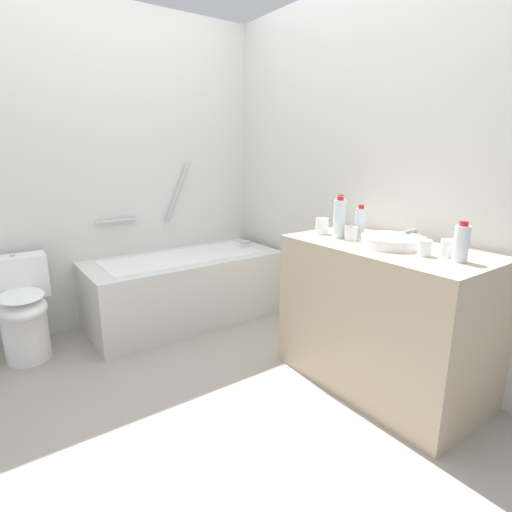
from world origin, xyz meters
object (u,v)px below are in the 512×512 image
(water_bottle_0, at_px, (360,223))
(drinking_glass_2, at_px, (322,226))
(water_bottle_1, at_px, (461,243))
(drinking_glass_1, at_px, (351,233))
(drinking_glass_0, at_px, (449,248))
(water_bottle_2, at_px, (340,216))
(toilet, at_px, (22,308))
(drinking_glass_3, at_px, (424,248))
(bathtub, at_px, (185,286))
(sink_basin, at_px, (392,241))
(sink_faucet, at_px, (413,236))
(water_bottle_3, at_px, (339,219))

(water_bottle_0, distance_m, drinking_glass_2, 0.24)
(water_bottle_1, xyz_separation_m, drinking_glass_2, (-0.05, 0.83, -0.04))
(drinking_glass_1, bearing_deg, drinking_glass_0, -80.55)
(drinking_glass_1, height_order, drinking_glass_2, drinking_glass_2)
(drinking_glass_2, bearing_deg, water_bottle_1, -86.36)
(water_bottle_1, bearing_deg, water_bottle_0, 86.84)
(water_bottle_0, relative_size, water_bottle_2, 0.80)
(toilet, height_order, drinking_glass_3, drinking_glass_3)
(water_bottle_0, distance_m, drinking_glass_0, 0.53)
(drinking_glass_1, relative_size, drinking_glass_2, 0.80)
(bathtub, bearing_deg, drinking_glass_2, -68.80)
(water_bottle_2, relative_size, drinking_glass_2, 2.54)
(water_bottle_0, height_order, water_bottle_2, water_bottle_2)
(water_bottle_0, distance_m, drinking_glass_1, 0.09)
(water_bottle_0, xyz_separation_m, water_bottle_2, (-0.01, 0.15, 0.02))
(sink_basin, distance_m, water_bottle_1, 0.37)
(water_bottle_1, bearing_deg, bathtub, 103.86)
(toilet, xyz_separation_m, water_bottle_0, (1.64, -1.34, 0.58))
(sink_faucet, xyz_separation_m, water_bottle_1, (-0.20, -0.37, 0.05))
(toilet, bearing_deg, sink_basin, 47.19)
(toilet, bearing_deg, drinking_glass_2, 55.76)
(toilet, xyz_separation_m, water_bottle_1, (1.60, -1.95, 0.58))
(toilet, height_order, drinking_glass_2, drinking_glass_2)
(sink_basin, xyz_separation_m, drinking_glass_2, (-0.06, 0.46, 0.02))
(sink_basin, xyz_separation_m, water_bottle_2, (0.01, 0.39, 0.09))
(water_bottle_1, distance_m, water_bottle_3, 0.70)
(water_bottle_2, bearing_deg, sink_basin, -91.40)
(sink_faucet, height_order, water_bottle_2, water_bottle_2)
(water_bottle_0, height_order, drinking_glass_1, water_bottle_0)
(water_bottle_2, bearing_deg, water_bottle_1, -91.44)
(drinking_glass_0, bearing_deg, sink_faucet, 61.82)
(sink_basin, bearing_deg, water_bottle_2, 88.60)
(drinking_glass_2, bearing_deg, sink_faucet, -61.28)
(sink_basin, xyz_separation_m, sink_faucet, (0.19, 0.00, 0.00))
(water_bottle_0, relative_size, drinking_glass_0, 2.35)
(water_bottle_0, bearing_deg, drinking_glass_1, -175.80)
(sink_faucet, height_order, water_bottle_0, water_bottle_0)
(water_bottle_2, xyz_separation_m, drinking_glass_3, (-0.05, -0.60, -0.07))
(toilet, relative_size, sink_faucet, 4.39)
(water_bottle_2, distance_m, water_bottle_3, 0.10)
(sink_basin, distance_m, drinking_glass_2, 0.47)
(sink_basin, height_order, drinking_glass_2, drinking_glass_2)
(sink_faucet, bearing_deg, drinking_glass_0, -118.18)
(water_bottle_0, bearing_deg, drinking_glass_3, -98.47)
(water_bottle_1, xyz_separation_m, drinking_glass_3, (-0.03, 0.16, -0.05))
(drinking_glass_1, distance_m, drinking_glass_3, 0.45)
(sink_faucet, relative_size, water_bottle_1, 0.81)
(water_bottle_0, bearing_deg, bathtub, 111.25)
(sink_basin, bearing_deg, water_bottle_1, -91.49)
(sink_faucet, relative_size, water_bottle_3, 0.63)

